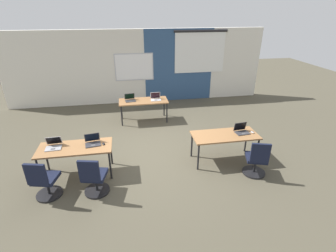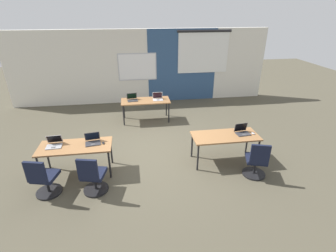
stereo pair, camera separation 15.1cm
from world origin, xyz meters
name	(u,v)px [view 2 (the right image)]	position (x,y,z in m)	size (l,w,h in m)	color
ground_plane	(152,153)	(0.00, 0.00, 0.00)	(24.00, 24.00, 0.00)	#4C4738
back_wall_assembly	(143,67)	(0.06, 4.20, 1.41)	(10.00, 0.27, 2.80)	silver
desk_near_left	(75,148)	(-1.75, -0.60, 0.66)	(1.60, 0.70, 0.72)	olive
desk_near_right	(225,137)	(1.75, -0.60, 0.66)	(1.60, 0.70, 0.72)	olive
desk_far_center	(146,102)	(0.00, 2.20, 0.66)	(1.60, 0.70, 0.72)	olive
laptop_near_right_end	(242,131)	(2.19, -0.56, 0.77)	(0.36, 0.31, 0.24)	#333338
mouse_near_right_end	(253,133)	(2.44, -0.63, 0.74)	(0.09, 0.11, 0.03)	#B2B2B7
chair_near_right_end	(256,162)	(2.24, -1.33, 0.38)	(0.55, 0.60, 0.92)	black
laptop_near_left_inner	(93,141)	(-1.37, -0.52, 0.77)	(0.37, 0.34, 0.23)	#333338
mouse_near_left_inner	(103,143)	(-1.13, -0.59, 0.74)	(0.07, 0.11, 0.03)	black
chair_near_left_inner	(93,178)	(-1.31, -1.37, 0.38)	(0.53, 0.58, 0.92)	black
laptop_far_left	(132,99)	(-0.43, 2.25, 0.77)	(0.37, 0.34, 0.23)	#333338
laptop_far_right	(158,98)	(0.41, 2.21, 0.77)	(0.33, 0.27, 0.24)	silver
laptop_near_left_end	(54,144)	(-2.20, -0.53, 0.77)	(0.35, 0.33, 0.22)	#9E9EA3
chair_near_left_end	(44,180)	(-2.27, -1.31, 0.38)	(0.53, 0.58, 0.92)	black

